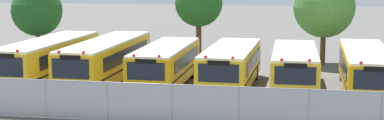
{
  "coord_description": "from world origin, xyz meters",
  "views": [
    {
      "loc": [
        3.84,
        -33.58,
        6.9
      ],
      "look_at": [
        -2.3,
        0.0,
        1.6
      ],
      "focal_mm": 54.87,
      "sensor_mm": 36.0,
      "label": 1
    }
  ],
  "objects": [
    {
      "name": "school_bus_1",
      "position": [
        -7.61,
        0.1,
        1.45
      ],
      "size": [
        2.65,
        11.31,
        2.76
      ],
      "rotation": [
        0.0,
        0.0,
        3.13
      ],
      "color": "yellow",
      "rests_on": "ground_plane"
    },
    {
      "name": "school_bus_2",
      "position": [
        -3.86,
        -0.11,
        1.34
      ],
      "size": [
        2.56,
        9.35,
        2.55
      ],
      "rotation": [
        0.0,
        0.0,
        3.14
      ],
      "color": "#EAA80C",
      "rests_on": "ground_plane"
    },
    {
      "name": "school_bus_5",
      "position": [
        7.62,
        0.14,
        1.35
      ],
      "size": [
        2.76,
        10.78,
        2.56
      ],
      "rotation": [
        0.0,
        0.0,
        3.12
      ],
      "color": "#EAA80C",
      "rests_on": "ground_plane"
    },
    {
      "name": "school_bus_4",
      "position": [
        3.67,
        0.09,
        1.32
      ],
      "size": [
        2.68,
        9.24,
        2.5
      ],
      "rotation": [
        0.0,
        0.0,
        3.16
      ],
      "color": "yellow",
      "rests_on": "ground_plane"
    },
    {
      "name": "tree_2",
      "position": [
        5.66,
        9.76,
        4.21
      ],
      "size": [
        4.42,
        4.42,
        6.41
      ],
      "color": "#4C3823",
      "rests_on": "ground_plane"
    },
    {
      "name": "tree_1",
      "position": [
        -3.43,
        9.41,
        4.44
      ],
      "size": [
        3.56,
        3.56,
        6.21
      ],
      "color": "#4C3823",
      "rests_on": "ground_plane"
    },
    {
      "name": "tree_0",
      "position": [
        -16.6,
        9.69,
        3.63
      ],
      "size": [
        4.0,
        4.0,
        5.66
      ],
      "color": "#4C3823",
      "rests_on": "ground_plane"
    },
    {
      "name": "ground_plane",
      "position": [
        0.0,
        0.0,
        0.0
      ],
      "size": [
        160.0,
        160.0,
        0.0
      ],
      "primitive_type": "plane",
      "color": "#514F4C"
    },
    {
      "name": "school_bus_3",
      "position": [
        0.03,
        -0.04,
        1.35
      ],
      "size": [
        2.84,
        9.43,
        2.56
      ],
      "rotation": [
        0.0,
        0.0,
        3.11
      ],
      "color": "yellow",
      "rests_on": "ground_plane"
    },
    {
      "name": "school_bus_0",
      "position": [
        -11.21,
        -0.21,
        1.45
      ],
      "size": [
        2.76,
        10.86,
        2.76
      ],
      "rotation": [
        0.0,
        0.0,
        3.12
      ],
      "color": "yellow",
      "rests_on": "ground_plane"
    },
    {
      "name": "chainlink_fence",
      "position": [
        -0.17,
        -8.51,
        0.96
      ],
      "size": [
        27.17,
        0.07,
        1.84
      ],
      "color": "#9EA0A3",
      "rests_on": "ground_plane"
    }
  ]
}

